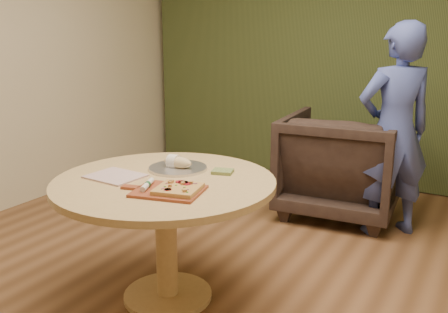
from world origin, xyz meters
The scene contains 12 objects.
room_shell centered at (0.00, 0.00, 1.40)m, with size 5.04×6.04×2.84m.
curtain centered at (0.00, 2.90, 1.40)m, with size 4.80×0.14×2.78m, color #2F3C1B.
pedestal_table centered at (-0.34, -0.01, 0.61)m, with size 1.28×1.28×0.75m.
pizza_paddle centered at (-0.19, -0.19, 0.76)m, with size 0.47×0.35×0.01m.
flatbread_pizza centered at (-0.12, -0.18, 0.78)m, with size 0.26×0.26×0.04m.
cutlery_roll centered at (-0.30, -0.21, 0.78)m, with size 0.09×0.19×0.03m.
newspaper centered at (-0.61, -0.11, 0.76)m, with size 0.30×0.25×0.01m, color silver.
serving_tray centered at (-0.39, 0.20, 0.76)m, with size 0.36×0.36×0.02m.
bread_roll centered at (-0.40, 0.20, 0.79)m, with size 0.19×0.09×0.09m.
green_packet centered at (-0.11, 0.26, 0.76)m, with size 0.12×0.10×0.02m, color #4D5E2A.
armchair centered at (0.14, 1.90, 0.49)m, with size 0.95×0.89×0.98m, color black.
person_standing centered at (0.60, 1.68, 0.82)m, with size 0.60×0.39×1.65m, color #3F4F9B.
Camera 1 is at (1.30, -2.22, 1.59)m, focal length 40.00 mm.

